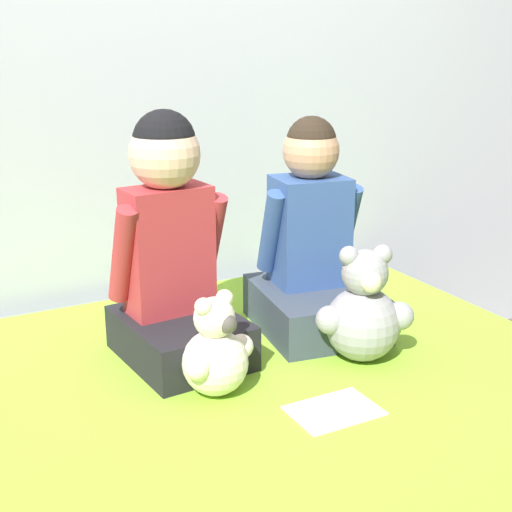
{
  "coord_description": "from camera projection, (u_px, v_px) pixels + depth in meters",
  "views": [
    {
      "loc": [
        -0.88,
        -1.25,
        1.36
      ],
      "look_at": [
        0.0,
        0.39,
        0.78
      ],
      "focal_mm": 50.0,
      "sensor_mm": 36.0,
      "label": 1
    }
  ],
  "objects": [
    {
      "name": "bed",
      "position": [
        329.0,
        499.0,
        1.78
      ],
      "size": [
        1.63,
        1.97,
        0.5
      ],
      "color": "#473828",
      "rests_on": "ground_plane"
    },
    {
      "name": "sign_card",
      "position": [
        334.0,
        411.0,
        1.7
      ],
      "size": [
        0.21,
        0.15,
        0.0
      ],
      "color": "white",
      "rests_on": "bed"
    },
    {
      "name": "wall_behind_bed",
      "position": [
        158.0,
        68.0,
        2.4
      ],
      "size": [
        8.0,
        0.06,
        2.5
      ],
      "color": "silver",
      "rests_on": "ground_plane"
    },
    {
      "name": "teddy_bear_held_by_right_child",
      "position": [
        363.0,
        313.0,
        1.94
      ],
      "size": [
        0.26,
        0.21,
        0.33
      ],
      "rotation": [
        0.0,
        0.0,
        -0.34
      ],
      "color": "#939399",
      "rests_on": "bed"
    },
    {
      "name": "teddy_bear_held_by_left_child",
      "position": [
        216.0,
        352.0,
        1.76
      ],
      "size": [
        0.21,
        0.17,
        0.26
      ],
      "rotation": [
        0.0,
        0.0,
        0.38
      ],
      "color": "silver",
      "rests_on": "bed"
    },
    {
      "name": "child_on_right",
      "position": [
        312.0,
        249.0,
        2.14
      ],
      "size": [
        0.39,
        0.44,
        0.64
      ],
      "rotation": [
        0.0,
        0.0,
        -0.15
      ],
      "color": "#384251",
      "rests_on": "bed"
    },
    {
      "name": "child_on_left",
      "position": [
        172.0,
        252.0,
        1.92
      ],
      "size": [
        0.33,
        0.4,
        0.68
      ],
      "rotation": [
        0.0,
        0.0,
        0.08
      ],
      "color": "black",
      "rests_on": "bed"
    }
  ]
}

